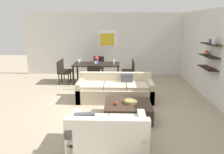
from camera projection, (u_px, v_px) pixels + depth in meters
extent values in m
plane|color=tan|center=(110.00, 103.00, 6.09)|extent=(18.00, 18.00, 0.00)
cube|color=silver|center=(120.00, 44.00, 9.15)|extent=(8.40, 0.06, 2.70)
cube|color=white|center=(107.00, 39.00, 9.06)|extent=(0.73, 0.02, 0.66)
cube|color=gold|center=(107.00, 39.00, 9.05)|extent=(0.62, 0.01, 0.53)
cube|color=silver|center=(211.00, 55.00, 6.24)|extent=(0.06, 8.20, 2.70)
cube|color=black|center=(210.00, 44.00, 5.93)|extent=(0.28, 0.90, 0.02)
cube|color=black|center=(209.00, 56.00, 6.02)|extent=(0.28, 0.90, 0.02)
cube|color=black|center=(208.00, 68.00, 6.11)|extent=(0.28, 0.90, 0.02)
cylinder|color=silver|center=(214.00, 40.00, 5.71)|extent=(0.10, 0.10, 0.22)
sphere|color=#D85933|center=(207.00, 53.00, 6.17)|extent=(0.14, 0.14, 0.14)
cylinder|color=#4C518C|center=(210.00, 41.00, 5.96)|extent=(0.07, 0.07, 0.12)
cube|color=#4C1E19|center=(210.00, 68.00, 5.96)|extent=(0.20, 0.28, 0.03)
cube|color=beige|center=(115.00, 93.00, 6.32)|extent=(2.25, 0.90, 0.42)
cube|color=beige|center=(115.00, 78.00, 6.58)|extent=(2.25, 0.16, 0.36)
cube|color=beige|center=(80.00, 90.00, 6.33)|extent=(0.14, 0.90, 0.60)
cube|color=beige|center=(150.00, 91.00, 6.27)|extent=(0.14, 0.90, 0.60)
cube|color=beige|center=(93.00, 85.00, 6.24)|extent=(0.64, 0.70, 0.10)
cube|color=beige|center=(115.00, 86.00, 6.22)|extent=(0.64, 0.70, 0.10)
cube|color=beige|center=(137.00, 86.00, 6.20)|extent=(0.64, 0.70, 0.10)
cube|color=#4C4C56|center=(127.00, 79.00, 6.40)|extent=(0.36, 0.13, 0.36)
cube|color=silver|center=(108.00, 137.00, 3.91)|extent=(1.42, 0.90, 0.42)
cube|color=silver|center=(107.00, 128.00, 3.46)|extent=(1.42, 0.16, 0.36)
cube|color=silver|center=(143.00, 134.00, 3.87)|extent=(0.14, 0.90, 0.60)
cube|color=silver|center=(74.00, 133.00, 3.91)|extent=(0.14, 0.90, 0.60)
cube|color=silver|center=(124.00, 124.00, 3.88)|extent=(0.55, 0.70, 0.10)
cube|color=silver|center=(93.00, 124.00, 3.89)|extent=(0.55, 0.70, 0.10)
cube|color=#4C4C56|center=(85.00, 123.00, 3.64)|extent=(0.37, 0.17, 0.36)
cube|color=#38281E|center=(128.00, 111.00, 5.15)|extent=(1.13, 0.95, 0.38)
cylinder|color=#99844C|center=(130.00, 102.00, 5.10)|extent=(0.30, 0.30, 0.07)
torus|color=#99844C|center=(130.00, 101.00, 5.09)|extent=(0.30, 0.30, 0.02)
cylinder|color=silver|center=(136.00, 103.00, 5.02)|extent=(0.06, 0.06, 0.08)
sphere|color=red|center=(115.00, 103.00, 4.99)|extent=(0.08, 0.08, 0.08)
cube|color=black|center=(97.00, 64.00, 8.04)|extent=(1.79, 0.90, 0.04)
cylinder|color=black|center=(73.00, 76.00, 7.78)|extent=(0.06, 0.06, 0.71)
cylinder|color=black|center=(118.00, 76.00, 7.73)|extent=(0.06, 0.06, 0.71)
cylinder|color=black|center=(77.00, 71.00, 8.53)|extent=(0.06, 0.06, 0.71)
cylinder|color=black|center=(118.00, 71.00, 8.48)|extent=(0.06, 0.06, 0.71)
cube|color=black|center=(65.00, 73.00, 7.95)|extent=(0.44, 0.44, 0.04)
cube|color=black|center=(59.00, 67.00, 7.90)|extent=(0.04, 0.44, 0.43)
cylinder|color=black|center=(68.00, 80.00, 7.83)|extent=(0.04, 0.04, 0.41)
cylinder|color=black|center=(71.00, 77.00, 8.18)|extent=(0.04, 0.04, 0.41)
cylinder|color=black|center=(59.00, 80.00, 7.84)|extent=(0.04, 0.04, 0.41)
cylinder|color=black|center=(61.00, 77.00, 8.19)|extent=(0.04, 0.04, 0.41)
cube|color=black|center=(128.00, 73.00, 7.88)|extent=(0.44, 0.44, 0.04)
cube|color=black|center=(133.00, 67.00, 7.82)|extent=(0.04, 0.44, 0.43)
cylinder|color=black|center=(123.00, 78.00, 8.12)|extent=(0.04, 0.04, 0.41)
cylinder|color=black|center=(123.00, 80.00, 7.77)|extent=(0.04, 0.04, 0.41)
cylinder|color=black|center=(132.00, 78.00, 8.11)|extent=(0.04, 0.04, 0.41)
cylinder|color=black|center=(133.00, 80.00, 7.76)|extent=(0.04, 0.04, 0.41)
cube|color=black|center=(98.00, 68.00, 8.86)|extent=(0.44, 0.44, 0.04)
cube|color=black|center=(99.00, 61.00, 8.99)|extent=(0.44, 0.04, 0.43)
cylinder|color=black|center=(94.00, 74.00, 8.74)|extent=(0.04, 0.04, 0.41)
cylinder|color=black|center=(102.00, 74.00, 8.73)|extent=(0.04, 0.04, 0.41)
cylinder|color=black|center=(95.00, 72.00, 9.09)|extent=(0.04, 0.04, 0.41)
cylinder|color=black|center=(103.00, 72.00, 9.08)|extent=(0.04, 0.04, 0.41)
cube|color=black|center=(67.00, 70.00, 8.34)|extent=(0.44, 0.44, 0.04)
cube|color=black|center=(62.00, 65.00, 8.29)|extent=(0.04, 0.44, 0.43)
cylinder|color=black|center=(71.00, 77.00, 8.22)|extent=(0.04, 0.04, 0.41)
cylinder|color=black|center=(73.00, 75.00, 8.57)|extent=(0.04, 0.04, 0.41)
cylinder|color=black|center=(62.00, 77.00, 8.23)|extent=(0.04, 0.04, 0.41)
cylinder|color=black|center=(64.00, 75.00, 8.58)|extent=(0.04, 0.04, 0.41)
cube|color=black|center=(95.00, 77.00, 7.37)|extent=(0.44, 0.44, 0.04)
cube|color=black|center=(94.00, 72.00, 7.12)|extent=(0.44, 0.04, 0.43)
cylinder|color=black|center=(100.00, 82.00, 7.60)|extent=(0.04, 0.04, 0.41)
cylinder|color=black|center=(90.00, 81.00, 7.61)|extent=(0.04, 0.04, 0.41)
cylinder|color=black|center=(99.00, 84.00, 7.25)|extent=(0.04, 0.04, 0.41)
cylinder|color=black|center=(89.00, 84.00, 7.26)|extent=(0.04, 0.04, 0.41)
cube|color=black|center=(128.00, 71.00, 8.27)|extent=(0.44, 0.44, 0.04)
cube|color=black|center=(133.00, 65.00, 8.21)|extent=(0.04, 0.44, 0.43)
cylinder|color=black|center=(123.00, 75.00, 8.51)|extent=(0.04, 0.04, 0.41)
cylinder|color=black|center=(123.00, 77.00, 8.16)|extent=(0.04, 0.04, 0.41)
cylinder|color=black|center=(132.00, 75.00, 8.50)|extent=(0.04, 0.04, 0.41)
cylinder|color=black|center=(132.00, 77.00, 8.15)|extent=(0.04, 0.04, 0.41)
cylinder|color=silver|center=(114.00, 64.00, 7.90)|extent=(0.06, 0.06, 0.01)
cylinder|color=silver|center=(114.00, 63.00, 7.89)|extent=(0.01, 0.01, 0.07)
cylinder|color=silver|center=(114.00, 61.00, 7.87)|extent=(0.08, 0.08, 0.08)
cylinder|color=silver|center=(114.00, 63.00, 8.12)|extent=(0.06, 0.06, 0.01)
cylinder|color=silver|center=(114.00, 62.00, 8.11)|extent=(0.01, 0.01, 0.08)
cylinder|color=silver|center=(114.00, 60.00, 8.09)|extent=(0.08, 0.08, 0.08)
cylinder|color=silver|center=(80.00, 63.00, 8.16)|extent=(0.06, 0.06, 0.01)
cylinder|color=silver|center=(80.00, 62.00, 8.15)|extent=(0.01, 0.01, 0.06)
cylinder|color=silver|center=(80.00, 60.00, 8.13)|extent=(0.06, 0.06, 0.08)
cylinder|color=silver|center=(79.00, 64.00, 7.94)|extent=(0.06, 0.06, 0.01)
cylinder|color=silver|center=(79.00, 63.00, 7.93)|extent=(0.01, 0.01, 0.08)
cylinder|color=silver|center=(79.00, 61.00, 7.91)|extent=(0.08, 0.08, 0.09)
cylinder|color=silver|center=(95.00, 66.00, 7.65)|extent=(0.06, 0.06, 0.01)
cylinder|color=silver|center=(95.00, 65.00, 7.64)|extent=(0.01, 0.01, 0.07)
cylinder|color=silver|center=(95.00, 62.00, 7.62)|extent=(0.08, 0.08, 0.08)
cylinder|color=#4C518C|center=(97.00, 62.00, 8.07)|extent=(0.14, 0.14, 0.14)
sphere|color=red|center=(97.00, 58.00, 8.03)|extent=(0.16, 0.16, 0.16)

